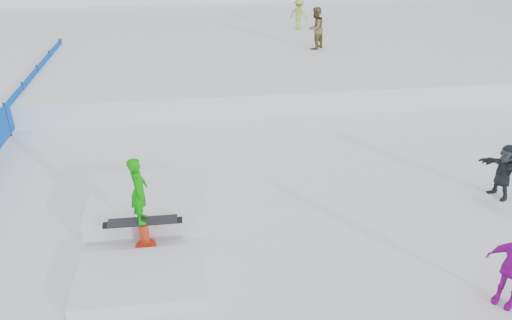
{
  "coord_description": "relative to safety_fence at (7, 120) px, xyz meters",
  "views": [
    {
      "loc": [
        -0.83,
        -8.17,
        6.53
      ],
      "look_at": [
        0.5,
        2.0,
        1.1
      ],
      "focal_mm": 35.0,
      "sensor_mm": 36.0,
      "label": 1
    }
  ],
  "objects": [
    {
      "name": "ground",
      "position": [
        6.5,
        -6.6,
        -0.55
      ],
      "size": [
        120.0,
        120.0,
        0.0
      ],
      "primitive_type": "plane",
      "color": "white"
    },
    {
      "name": "snow_midrise",
      "position": [
        6.5,
        9.4,
        -0.15
      ],
      "size": [
        50.0,
        18.0,
        0.8
      ],
      "primitive_type": "cube",
      "color": "white",
      "rests_on": "ground"
    },
    {
      "name": "safety_fence",
      "position": [
        0.0,
        0.0,
        0.0
      ],
      "size": [
        0.05,
        16.0,
        1.1
      ],
      "color": "blue",
      "rests_on": "ground"
    },
    {
      "name": "walker_olive",
      "position": [
        10.85,
        5.68,
        1.11
      ],
      "size": [
        1.06,
        1.05,
        1.73
      ],
      "primitive_type": "imported",
      "rotation": [
        0.0,
        0.0,
        3.9
      ],
      "color": "brown",
      "rests_on": "snow_midrise"
    },
    {
      "name": "walker_ygreen",
      "position": [
        10.89,
        9.21,
        0.97
      ],
      "size": [
        1.07,
        1.0,
        1.45
      ],
      "primitive_type": "imported",
      "rotation": [
        0.0,
        0.0,
        2.48
      ],
      "color": "#A1C63B",
      "rests_on": "snow_midrise"
    },
    {
      "name": "spectator_dark",
      "position": [
        12.92,
        -5.19,
        0.15
      ],
      "size": [
        0.78,
        1.35,
        1.39
      ],
      "primitive_type": "imported",
      "rotation": [
        0.0,
        0.0,
        -1.26
      ],
      "color": "#23282D",
      "rests_on": "ground"
    },
    {
      "name": "jib_rail_feature",
      "position": [
        4.46,
        -5.56,
        -0.25
      ],
      "size": [
        2.6,
        4.4,
        2.11
      ],
      "color": "white",
      "rests_on": "ground"
    }
  ]
}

